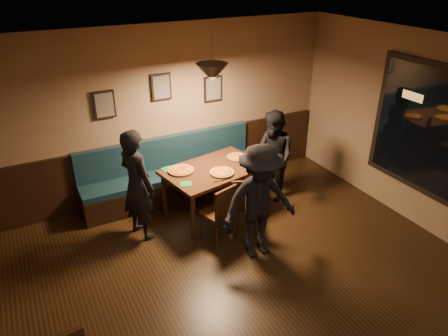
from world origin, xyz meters
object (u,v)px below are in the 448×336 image
booth_bench (172,171)px  dining_table (214,191)px  diner_left (137,185)px  tabasco_bottle (244,159)px  diner_right (273,156)px  soda_glass (258,163)px  diner_front (260,202)px  chair_near_left (217,212)px  chair_near_right (244,202)px

booth_bench → dining_table: bearing=-61.8°
diner_left → tabasco_bottle: bearing=-111.0°
booth_bench → diner_right: bearing=-27.0°
booth_bench → soda_glass: 1.49m
dining_table → diner_right: (1.08, -0.02, 0.36)m
diner_right → soda_glass: 0.55m
diner_front → tabasco_bottle: (0.44, 1.16, 0.04)m
tabasco_bottle → dining_table: bearing=176.1°
tabasco_bottle → diner_front: bearing=-111.0°
booth_bench → tabasco_bottle: size_ratio=24.47×
chair_near_left → diner_left: diner_left is taller
diner_front → soda_glass: (0.54, 0.90, 0.05)m
booth_bench → diner_front: 2.01m
tabasco_bottle → diner_left: bearing=179.9°
diner_front → booth_bench: bearing=108.1°
diner_right → soda_glass: bearing=-59.3°
dining_table → diner_front: bearing=-96.5°
diner_right → tabasco_bottle: bearing=-87.9°
booth_bench → soda_glass: size_ratio=20.23×
diner_right → soda_glass: (-0.47, -0.28, 0.10)m
diner_left → diner_front: (1.28, -1.16, -0.02)m
tabasco_bottle → chair_near_left: bearing=-142.9°
chair_near_left → diner_right: size_ratio=0.58×
chair_near_left → booth_bench: bearing=79.3°
chair_near_right → soda_glass: 0.65m
diner_left → soda_glass: bearing=-119.0°
booth_bench → chair_near_left: booth_bench is taller
chair_near_left → tabasco_bottle: bearing=20.6°
dining_table → diner_right: size_ratio=0.97×
dining_table → soda_glass: bearing=-35.7°
diner_right → dining_table: bearing=-90.8°
chair_near_right → soda_glass: size_ratio=6.04×
booth_bench → tabasco_bottle: bearing=-40.0°
chair_near_right → diner_front: (-0.12, -0.61, 0.36)m
diner_left → dining_table: bearing=-109.3°
booth_bench → diner_right: 1.68m
dining_table → chair_near_right: chair_near_right is taller
soda_glass → tabasco_bottle: size_ratio=1.21×
dining_table → diner_left: bearing=171.1°
dining_table → tabasco_bottle: 0.70m
chair_near_right → soda_glass: soda_glass is taller
booth_bench → soda_glass: (1.01, -1.03, 0.36)m
booth_bench → chair_near_right: 1.45m
diner_left → tabasco_bottle: (1.72, -0.00, 0.02)m
chair_near_left → diner_left: (-0.94, 0.60, 0.38)m
diner_front → soda_glass: 1.05m
diner_right → diner_front: diner_front is taller
chair_near_right → diner_left: 1.56m
chair_near_left → diner_right: bearing=8.0°
dining_table → tabasco_bottle: tabasco_bottle is taller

